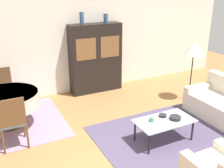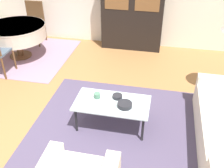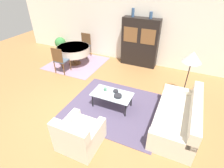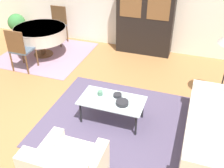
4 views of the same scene
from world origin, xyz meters
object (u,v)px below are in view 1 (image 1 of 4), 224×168
at_px(display_cabinet, 96,58).
at_px(vase_short, 106,18).
at_px(floor_lamp, 194,50).
at_px(bowl_small, 163,115).
at_px(dining_chair_near, 12,120).
at_px(dining_table, 7,100).
at_px(dining_chair_far, 3,87).
at_px(cup, 152,119).
at_px(bowl, 175,118).
at_px(coffee_table, 164,122).
at_px(vase_tall, 82,18).

distance_m(display_cabinet, vase_short, 1.07).
relative_size(floor_lamp, bowl_small, 10.05).
height_order(dining_chair_near, vase_short, vase_short).
height_order(dining_table, dining_chair_far, dining_chair_far).
relative_size(dining_table, cup, 13.96).
xyz_separation_m(cup, bowl, (0.44, -0.13, -0.01)).
relative_size(display_cabinet, dining_table, 1.45).
height_order(coffee_table, vase_tall, vase_tall).
relative_size(bowl, vase_tall, 0.70).
distance_m(coffee_table, dining_chair_near, 2.71).
height_order(display_cabinet, vase_short, vase_short).
xyz_separation_m(bowl, vase_tall, (-0.67, 2.93, 1.52)).
xyz_separation_m(dining_chair_far, bowl, (2.71, -2.77, -0.11)).
height_order(display_cabinet, dining_table, display_cabinet).
height_order(dining_chair_near, dining_chair_far, same).
relative_size(display_cabinet, vase_short, 8.03).
relative_size(dining_table, bowl_small, 8.63).
bearing_deg(bowl_small, dining_chair_far, 134.85).
xyz_separation_m(coffee_table, dining_table, (-2.51, 1.86, 0.20)).
relative_size(dining_table, floor_lamp, 0.86).
bearing_deg(bowl, cup, 163.53).
bearing_deg(vase_tall, dining_chair_near, -137.42).
distance_m(coffee_table, cup, 0.26).
distance_m(coffee_table, floor_lamp, 2.35).
bearing_deg(dining_table, cup, -38.14).
bearing_deg(floor_lamp, bowl_small, -146.34).
distance_m(display_cabinet, dining_chair_far, 2.42).
bearing_deg(bowl, coffee_table, 163.37).
distance_m(dining_chair_far, vase_tall, 2.49).
height_order(coffee_table, dining_chair_far, dining_chair_far).
distance_m(dining_chair_far, cup, 3.48).
bearing_deg(dining_chair_near, dining_table, 90.00).
height_order(dining_chair_near, bowl, dining_chair_near).
relative_size(display_cabinet, dining_chair_far, 1.85).
distance_m(floor_lamp, vase_tall, 2.84).
relative_size(cup, bowl, 0.43).
xyz_separation_m(coffee_table, bowl, (0.20, -0.06, 0.07)).
bearing_deg(vase_tall, dining_chair_far, -175.38).
bearing_deg(floor_lamp, bowl, -139.77).
bearing_deg(dining_table, vase_tall, 26.56).
distance_m(dining_table, dining_chair_far, 0.86).
bearing_deg(bowl_small, bowl, -52.92).
distance_m(floor_lamp, bowl, 2.21).
distance_m(dining_table, vase_tall, 2.67).
distance_m(coffee_table, dining_chair_far, 3.70).
bearing_deg(bowl, vase_short, 90.29).
height_order(display_cabinet, cup, display_cabinet).
distance_m(coffee_table, bowl, 0.22).
xyz_separation_m(bowl_small, vase_tall, (-0.53, 2.75, 1.52)).
distance_m(bowl, vase_tall, 3.37).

